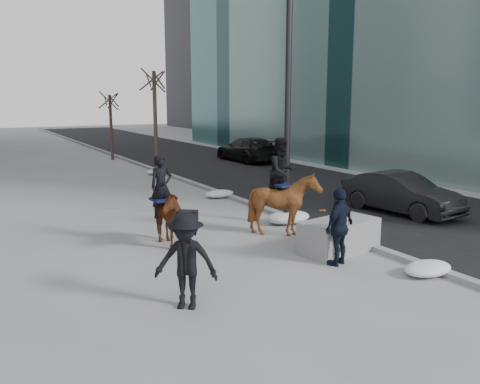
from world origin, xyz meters
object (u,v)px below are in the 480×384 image
car_near (401,193)px  mounted_right (284,197)px  mounted_left (164,213)px  planter (339,236)px

car_near → mounted_right: bearing=177.2°
car_near → mounted_left: size_ratio=1.74×
mounted_right → mounted_left: bearing=170.3°
car_near → mounted_left: (-8.04, 0.22, 0.20)m
mounted_left → mounted_right: 3.30m
mounted_right → planter: bearing=-81.5°
mounted_left → car_near: bearing=-1.6°
planter → mounted_left: mounted_left is taller
car_near → planter: bearing=-159.7°
mounted_left → mounted_right: (3.25, -0.55, 0.21)m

